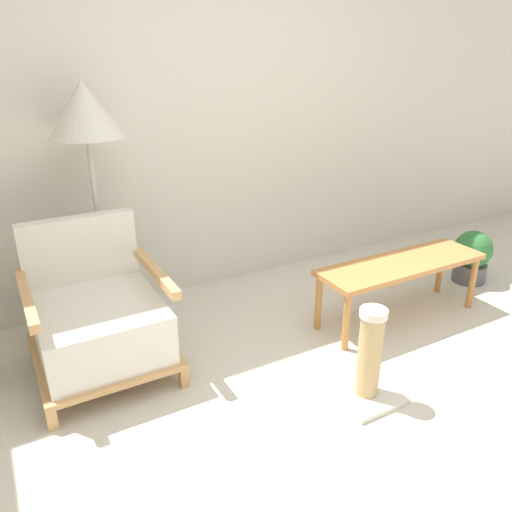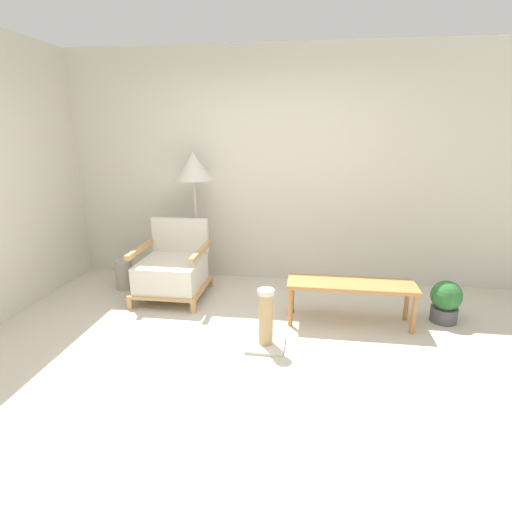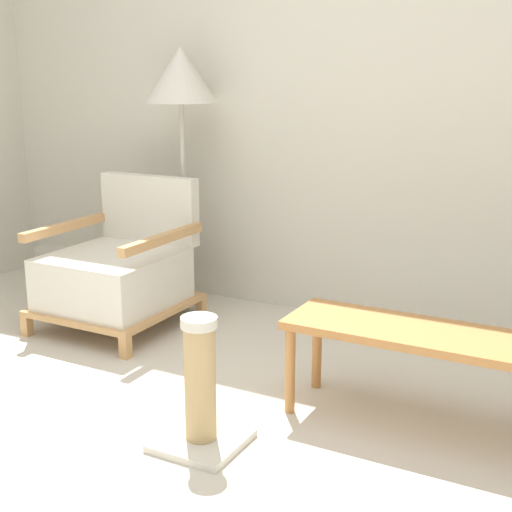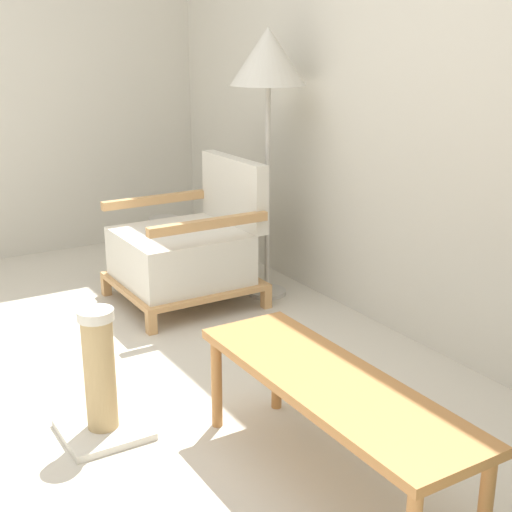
% 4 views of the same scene
% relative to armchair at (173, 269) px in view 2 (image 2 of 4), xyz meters
% --- Properties ---
extents(ground_plane, '(14.00, 14.00, 0.00)m').
position_rel_armchair_xyz_m(ground_plane, '(0.98, -1.29, -0.32)').
color(ground_plane, beige).
extents(wall_back, '(8.00, 0.06, 2.70)m').
position_rel_armchair_xyz_m(wall_back, '(0.98, 0.77, 1.03)').
color(wall_back, beige).
rests_on(wall_back, ground_plane).
extents(armchair, '(0.74, 0.77, 0.83)m').
position_rel_armchair_xyz_m(armchair, '(0.00, 0.00, 0.00)').
color(armchair, tan).
rests_on(armchair, ground_plane).
extents(floor_lamp, '(0.43, 0.43, 1.56)m').
position_rel_armchair_xyz_m(floor_lamp, '(0.15, 0.46, 1.04)').
color(floor_lamp, '#B7B2A8').
rests_on(floor_lamp, ground_plane).
extents(coffee_table, '(1.20, 0.37, 0.42)m').
position_rel_armchair_xyz_m(coffee_table, '(1.90, -0.38, 0.05)').
color(coffee_table, '#B2753D').
rests_on(coffee_table, ground_plane).
extents(vase, '(0.20, 0.20, 0.35)m').
position_rel_armchair_xyz_m(vase, '(-0.65, 0.14, -0.15)').
color(vase, '#9E998E').
rests_on(vase, ground_plane).
extents(potted_plant, '(0.29, 0.29, 0.42)m').
position_rel_armchair_xyz_m(potted_plant, '(2.82, -0.23, -0.10)').
color(potted_plant, '#4C4C51').
rests_on(potted_plant, ground_plane).
extents(scratching_post, '(0.33, 0.33, 0.53)m').
position_rel_armchair_xyz_m(scratching_post, '(1.15, -0.94, -0.11)').
color(scratching_post, beige).
rests_on(scratching_post, ground_plane).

